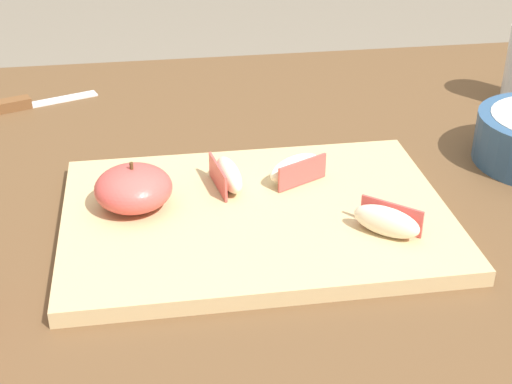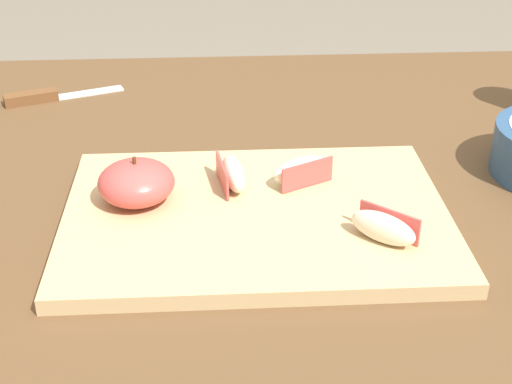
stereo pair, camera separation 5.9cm
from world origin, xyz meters
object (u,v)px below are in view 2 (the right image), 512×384
Objects in this scene: cutting_board at (256,217)px; apple_wedge_near_knife at (384,227)px; apple_wedge_left at (232,174)px; apple_half_skin_up at (136,183)px; apple_wedge_back at (302,170)px; paring_knife at (41,97)px.

apple_wedge_near_knife reaches higher than cutting_board.
apple_wedge_left and apple_wedge_near_knife have the same top height.
cutting_board is 5.59× the size of apple_wedge_left.
apple_half_skin_up reaches higher than apple_wedge_near_knife.
cutting_board is at bearing -66.94° from apple_wedge_left.
apple_wedge_left is at bearing -177.46° from apple_wedge_back.
apple_wedge_back and apple_wedge_near_knife have the same top height.
apple_half_skin_up is 1.13× the size of apple_wedge_back.
cutting_board is 5.96× the size of apple_wedge_near_knife.
cutting_board is 4.93× the size of apple_half_skin_up.
paring_knife is at bearing 131.41° from apple_wedge_left.
apple_half_skin_up is at bearing 159.39° from apple_wedge_near_knife.
apple_wedge_near_knife reaches higher than paring_knife.
apple_half_skin_up reaches higher than apple_wedge_left.
apple_wedge_near_knife is (0.06, -0.11, 0.00)m from apple_wedge_back.
apple_wedge_left is (-0.07, -0.00, 0.00)m from apple_wedge_back.
apple_wedge_back is at bearing 9.84° from apple_half_skin_up.
apple_wedge_near_knife is (0.23, -0.09, -0.01)m from apple_half_skin_up.
cutting_board is 0.12m from apple_half_skin_up.
apple_wedge_back is 1.07× the size of apple_wedge_near_knife.
apple_half_skin_up reaches higher than cutting_board.
apple_wedge_left is 0.43× the size of paring_knife.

